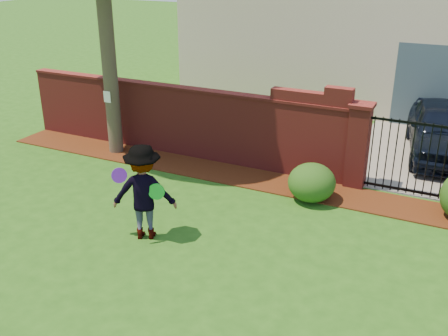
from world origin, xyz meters
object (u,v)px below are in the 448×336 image
at_px(car, 444,133).
at_px(frisbee_purple, 119,175).
at_px(man, 143,193).
at_px(frisbee_green, 156,192).

distance_m(car, frisbee_purple, 8.27).
relative_size(man, frisbee_purple, 6.66).
bearing_deg(car, man, -133.97).
height_order(car, man, man).
xyz_separation_m(car, frisbee_purple, (-4.64, -6.82, 0.64)).
distance_m(man, frisbee_green, 0.31).
distance_m(car, frisbee_green, 7.70).
bearing_deg(frisbee_green, car, 57.41).
bearing_deg(frisbee_purple, car, 55.73).
distance_m(car, man, 7.84).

